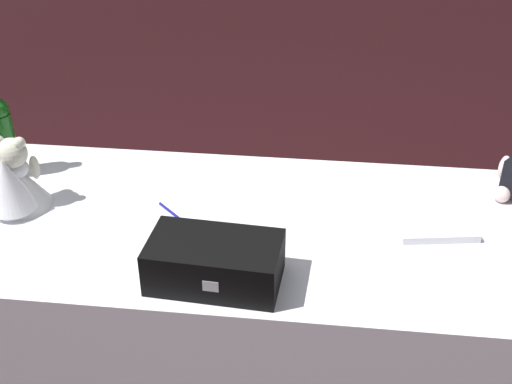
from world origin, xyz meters
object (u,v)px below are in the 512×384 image
Objects in this scene: teddy_bear_bride at (14,180)px; champagne_bottle at (2,136)px; gift_case_black at (215,262)px; guestbook at (427,211)px; signing_pen at (173,214)px.

champagne_bottle is at bearing 121.69° from teddy_bear_bride.
champagne_bottle reaches higher than gift_case_black.
gift_case_black is at bearing -156.13° from guestbook.
teddy_bear_bride is at bearing -178.51° from signing_pen.
champagne_bottle is at bearing 163.02° from signing_pen.
teddy_bear_bride is 0.67× the size of gift_case_black.
gift_case_black is at bearing -31.36° from champagne_bottle.
teddy_bear_bride is 0.71× the size of champagne_bottle.
signing_pen is at bearing 1.49° from teddy_bear_bride.
teddy_bear_bride is 1.85× the size of signing_pen.
teddy_bear_bride is 0.45m from signing_pen.
guestbook is (1.26, -0.08, -0.12)m from champagne_bottle.
guestbook is (0.54, 0.35, -0.05)m from gift_case_black.
gift_case_black is (0.72, -0.44, -0.07)m from champagne_bottle.
signing_pen is at bearing 177.47° from guestbook.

